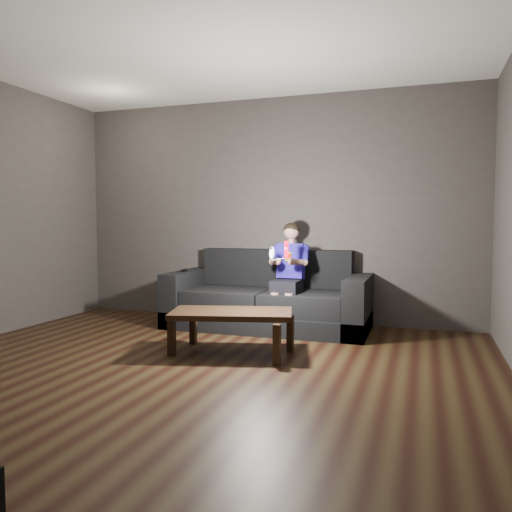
% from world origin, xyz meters
% --- Properties ---
extents(floor, '(5.00, 5.00, 0.00)m').
position_xyz_m(floor, '(0.00, 0.00, 0.00)').
color(floor, black).
rests_on(floor, ground).
extents(back_wall, '(5.00, 0.04, 2.70)m').
position_xyz_m(back_wall, '(0.00, 2.50, 1.35)').
color(back_wall, '#3C3635').
rests_on(back_wall, ground).
extents(ceiling, '(5.00, 5.00, 0.02)m').
position_xyz_m(ceiling, '(0.00, 0.00, 2.70)').
color(ceiling, silver).
rests_on(ceiling, back_wall).
extents(sofa, '(2.27, 0.98, 0.88)m').
position_xyz_m(sofa, '(0.13, 2.05, 0.29)').
color(sofa, black).
rests_on(sofa, floor).
extents(child, '(0.44, 0.54, 1.07)m').
position_xyz_m(child, '(0.39, 1.99, 0.72)').
color(child, black).
rests_on(child, sofa).
extents(wii_remote_red, '(0.06, 0.08, 0.18)m').
position_xyz_m(wii_remote_red, '(0.47, 1.57, 0.92)').
color(wii_remote_red, red).
rests_on(wii_remote_red, child).
extents(nunchuk_white, '(0.06, 0.09, 0.14)m').
position_xyz_m(nunchuk_white, '(0.31, 1.58, 0.88)').
color(nunchuk_white, white).
rests_on(nunchuk_white, child).
extents(wii_remote_black, '(0.08, 0.16, 0.03)m').
position_xyz_m(wii_remote_black, '(-0.89, 1.97, 0.63)').
color(wii_remote_black, black).
rests_on(wii_remote_black, sofa).
extents(coffee_table, '(1.19, 0.80, 0.40)m').
position_xyz_m(coffee_table, '(0.15, 0.84, 0.34)').
color(coffee_table, black).
rests_on(coffee_table, floor).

